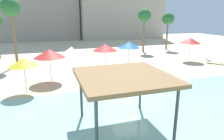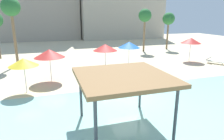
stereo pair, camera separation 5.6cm
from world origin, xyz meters
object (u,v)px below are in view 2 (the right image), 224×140
(beach_umbrella_red_2, at_px, (105,47))
(shade_pavilion, at_px, (123,78))
(beach_umbrella_red_4, at_px, (191,41))
(beach_umbrella_red_6, at_px, (49,53))
(beach_umbrella_blue_0, at_px, (129,45))
(beach_umbrella_yellow_3, at_px, (23,62))
(lounge_chair_1, at_px, (214,61))
(palm_tree_1, at_px, (145,16))
(palm_tree_3, at_px, (169,19))
(palm_tree_0, at_px, (11,9))

(beach_umbrella_red_2, bearing_deg, shade_pavilion, -100.63)
(beach_umbrella_red_4, xyz_separation_m, beach_umbrella_red_6, (-16.05, -2.87, -0.12))
(beach_umbrella_blue_0, distance_m, beach_umbrella_red_4, 8.74)
(beach_umbrella_yellow_3, distance_m, lounge_chair_1, 19.89)
(beach_umbrella_red_4, bearing_deg, beach_umbrella_red_6, -169.86)
(palm_tree_1, height_order, palm_tree_3, palm_tree_1)
(beach_umbrella_red_2, relative_size, beach_umbrella_red_6, 1.06)
(beach_umbrella_red_2, bearing_deg, palm_tree_3, 38.91)
(shade_pavilion, relative_size, beach_umbrella_red_4, 1.49)
(lounge_chair_1, bearing_deg, beach_umbrella_red_6, -121.53)
(beach_umbrella_red_2, bearing_deg, beach_umbrella_blue_0, 15.72)
(shade_pavilion, bearing_deg, palm_tree_0, 113.12)
(palm_tree_0, bearing_deg, lounge_chair_1, -15.41)
(palm_tree_3, bearing_deg, beach_umbrella_red_4, -105.02)
(beach_umbrella_red_2, bearing_deg, beach_umbrella_red_4, 12.18)
(beach_umbrella_red_6, bearing_deg, beach_umbrella_red_2, 5.33)
(beach_umbrella_red_6, height_order, palm_tree_0, palm_tree_0)
(beach_umbrella_red_2, xyz_separation_m, palm_tree_3, (13.48, 10.88, 2.18))
(shade_pavilion, relative_size, beach_umbrella_red_6, 1.55)
(palm_tree_3, bearing_deg, beach_umbrella_blue_0, -136.92)
(beach_umbrella_red_4, height_order, beach_umbrella_red_6, beach_umbrella_red_4)
(beach_umbrella_red_4, xyz_separation_m, lounge_chair_1, (1.77, -2.03, -2.12))
(beach_umbrella_yellow_3, relative_size, palm_tree_1, 0.40)
(beach_umbrella_blue_0, distance_m, palm_tree_0, 12.65)
(palm_tree_0, xyz_separation_m, palm_tree_3, (21.72, 4.65, -1.26))
(palm_tree_1, distance_m, palm_tree_3, 4.63)
(shade_pavilion, distance_m, beach_umbrella_blue_0, 10.72)
(shade_pavilion, height_order, beach_umbrella_red_6, shade_pavilion)
(beach_umbrella_blue_0, distance_m, palm_tree_3, 15.01)
(shade_pavilion, distance_m, beach_umbrella_red_4, 17.28)
(shade_pavilion, height_order, beach_umbrella_blue_0, beach_umbrella_blue_0)
(beach_umbrella_red_6, bearing_deg, lounge_chair_1, 2.70)
(shade_pavilion, xyz_separation_m, palm_tree_1, (10.64, 19.18, 2.65))
(palm_tree_0, relative_size, palm_tree_1, 1.13)
(palm_tree_1, bearing_deg, beach_umbrella_red_2, -131.47)
(shade_pavilion, xyz_separation_m, beach_umbrella_yellow_3, (-4.89, 6.45, -0.33))
(palm_tree_0, bearing_deg, palm_tree_3, 12.08)
(palm_tree_1, relative_size, palm_tree_3, 1.09)
(shade_pavilion, relative_size, lounge_chair_1, 2.17)
(beach_umbrella_red_4, bearing_deg, beach_umbrella_red_2, -167.82)
(shade_pavilion, xyz_separation_m, beach_umbrella_blue_0, (4.34, 9.81, 0.02))
(beach_umbrella_blue_0, xyz_separation_m, palm_tree_3, (10.85, 10.14, 2.16))
(beach_umbrella_red_2, bearing_deg, beach_umbrella_yellow_3, -158.35)
(beach_umbrella_red_2, height_order, lounge_chair_1, beach_umbrella_red_2)
(shade_pavilion, xyz_separation_m, beach_umbrella_red_2, (1.70, 9.06, -0.00))
(beach_umbrella_red_4, bearing_deg, palm_tree_3, 74.98)
(beach_umbrella_red_6, bearing_deg, palm_tree_0, 116.90)
(beach_umbrella_red_2, height_order, palm_tree_0, palm_tree_0)
(beach_umbrella_red_2, distance_m, beach_umbrella_red_6, 4.87)
(palm_tree_3, bearing_deg, shade_pavilion, -127.28)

